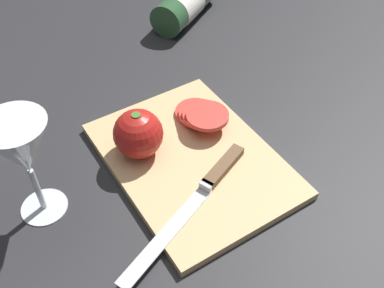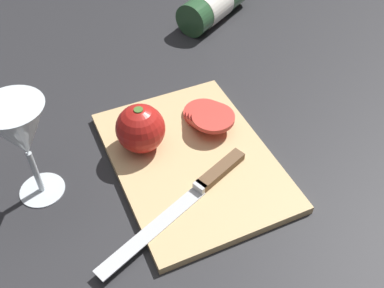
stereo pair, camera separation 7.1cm
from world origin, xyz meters
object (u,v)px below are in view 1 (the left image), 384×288
Objects in this scene: wine_glass at (22,151)px; knife at (210,182)px; whole_tomato at (138,134)px; wine_bottle at (188,1)px; tomato_slice_stack_near at (201,114)px.

knife is (0.11, 0.23, -0.10)m from wine_glass.
wine_glass reaches higher than whole_tomato.
whole_tomato is at bearing -41.86° from wine_bottle.
wine_bottle is 0.38m from tomato_slice_stack_near.
whole_tomato is (0.35, -0.31, 0.02)m from wine_bottle.
wine_bottle is at bearing 126.70° from wine_glass.
whole_tomato reaches higher than knife.
wine_glass reaches higher than tomato_slice_stack_near.
knife is (0.47, -0.25, -0.02)m from wine_bottle.
tomato_slice_stack_near reaches higher than knife.
wine_bottle is 0.61m from wine_glass.
wine_bottle is at bearing 151.40° from tomato_slice_stack_near.
knife is at bearing -27.74° from tomato_slice_stack_near.
tomato_slice_stack_near is (-0.02, 0.30, -0.09)m from wine_glass.
wine_glass is 0.31m from tomato_slice_stack_near.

